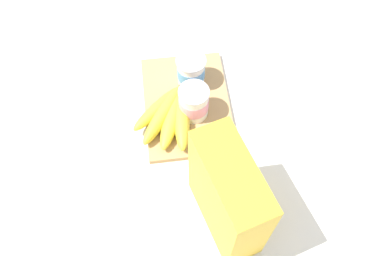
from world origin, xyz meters
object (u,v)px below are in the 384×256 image
yogurt_cup_front (191,71)px  yogurt_cup_back (194,102)px  banana_bunch (170,114)px  cereal_box (228,197)px  cutting_board (187,104)px

yogurt_cup_front → yogurt_cup_back: bearing=-3.1°
yogurt_cup_front → banana_bunch: 0.12m
cereal_box → banana_bunch: bearing=-176.4°
yogurt_cup_back → banana_bunch: 0.06m
cereal_box → banana_bunch: size_ratio=1.27×
cutting_board → banana_bunch: banana_bunch is taller
yogurt_cup_back → banana_bunch: (0.01, -0.06, -0.02)m
yogurt_cup_front → banana_bunch: (0.10, -0.06, -0.02)m
cereal_box → yogurt_cup_front: size_ratio=2.96×
cereal_box → banana_bunch: 0.28m
banana_bunch → cereal_box: bearing=19.7°
cereal_box → yogurt_cup_front: cereal_box is taller
yogurt_cup_front → cereal_box: bearing=4.2°
cutting_board → yogurt_cup_front: 0.08m
yogurt_cup_back → cereal_box: bearing=6.8°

